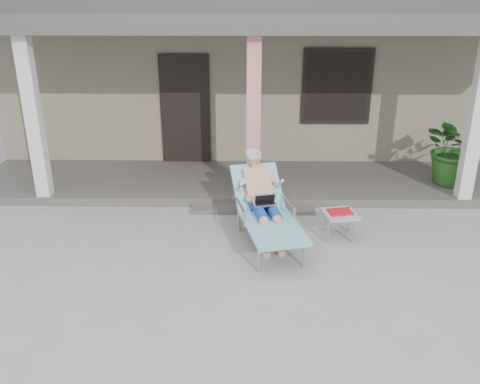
{
  "coord_description": "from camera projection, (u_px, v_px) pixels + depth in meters",
  "views": [
    {
      "loc": [
        -0.1,
        -5.72,
        3.42
      ],
      "look_at": [
        -0.19,
        0.6,
        0.85
      ],
      "focal_mm": 38.0,
      "sensor_mm": 36.0,
      "label": 1
    }
  ],
  "objects": [
    {
      "name": "porch_step",
      "position": [
        253.0,
        209.0,
        8.28
      ],
      "size": [
        2.0,
        0.3,
        0.07
      ],
      "primitive_type": "cube",
      "color": "#605B56",
      "rests_on": "ground"
    },
    {
      "name": "porch_deck",
      "position": [
        252.0,
        182.0,
        9.34
      ],
      "size": [
        10.0,
        2.0,
        0.15
      ],
      "primitive_type": "cube",
      "color": "#605B56",
      "rests_on": "ground"
    },
    {
      "name": "house",
      "position": [
        252.0,
        66.0,
        11.97
      ],
      "size": [
        10.4,
        5.4,
        3.3
      ],
      "color": "gray",
      "rests_on": "ground"
    },
    {
      "name": "lounger",
      "position": [
        264.0,
        190.0,
        7.14
      ],
      "size": [
        1.1,
        1.95,
        1.22
      ],
      "rotation": [
        0.0,
        0.0,
        0.23
      ],
      "color": "#B7B7BC",
      "rests_on": "ground"
    },
    {
      "name": "ground",
      "position": [
        254.0,
        270.0,
        6.59
      ],
      "size": [
        60.0,
        60.0,
        0.0
      ],
      "primitive_type": "plane",
      "color": "#9E9E99",
      "rests_on": "ground"
    },
    {
      "name": "side_table",
      "position": [
        340.0,
        215.0,
        7.33
      ],
      "size": [
        0.54,
        0.54,
        0.41
      ],
      "rotation": [
        0.0,
        0.0,
        0.2
      ],
      "color": "#AEAEA9",
      "rests_on": "ground"
    },
    {
      "name": "porch_overhang",
      "position": [
        254.0,
        28.0,
        8.26
      ],
      "size": [
        10.0,
        2.3,
        2.85
      ],
      "color": "silver",
      "rests_on": "porch_deck"
    },
    {
      "name": "potted_palm",
      "position": [
        457.0,
        147.0,
        8.85
      ],
      "size": [
        1.39,
        1.26,
        1.33
      ],
      "primitive_type": "imported",
      "rotation": [
        0.0,
        0.0,
        0.21
      ],
      "color": "#26591E",
      "rests_on": "porch_deck"
    }
  ]
}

